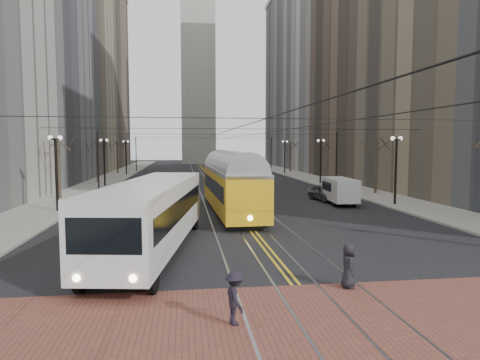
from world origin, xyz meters
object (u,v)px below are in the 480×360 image
object	(u,v)px
transit_bus	(153,217)
sedan_grey	(325,193)
sedan_silver	(261,179)
streetcar	(231,189)
cargo_van	(340,191)
pedestrian_d	(235,298)
rear_bus	(243,183)
pedestrian_a	(348,266)
clock_tower	(197,30)

from	to	relation	value
transit_bus	sedan_grey	size ratio (longest dim) A/B	3.12
sedan_grey	sedan_silver	bearing A→B (deg)	93.58
streetcar	sedan_grey	xyz separation A→B (m)	(9.38, 5.89, -1.06)
streetcar	cargo_van	xyz separation A→B (m)	(9.82, 3.27, -0.68)
transit_bus	pedestrian_d	bearing A→B (deg)	-62.64
rear_bus	pedestrian_d	distance (m)	30.41
streetcar	rear_bus	xyz separation A→B (m)	(2.30, 9.84, -0.43)
cargo_van	sedan_grey	size ratio (longest dim) A/B	1.17
pedestrian_d	transit_bus	bearing A→B (deg)	6.74
pedestrian_a	sedan_silver	bearing A→B (deg)	4.88
pedestrian_a	pedestrian_d	world-z (taller)	pedestrian_a
streetcar	pedestrian_d	xyz separation A→B (m)	(-2.15, -20.24, -1.02)
cargo_van	pedestrian_d	xyz separation A→B (m)	(-11.97, -23.51, -0.34)
transit_bus	streetcar	size ratio (longest dim) A/B	0.89
clock_tower	streetcar	bearing A→B (deg)	-90.33
streetcar	clock_tower	bearing A→B (deg)	87.83
sedan_grey	pedestrian_a	world-z (taller)	pedestrian_a
streetcar	sedan_grey	bearing A→B (deg)	30.29
streetcar	sedan_silver	world-z (taller)	streetcar
streetcar	cargo_van	world-z (taller)	streetcar
cargo_van	pedestrian_a	size ratio (longest dim) A/B	3.17
streetcar	sedan_grey	distance (m)	11.12
clock_tower	rear_bus	distance (m)	83.56
sedan_silver	pedestrian_d	distance (m)	42.58
pedestrian_d	sedan_silver	bearing A→B (deg)	-23.11
rear_bus	sedan_grey	size ratio (longest dim) A/B	2.42
cargo_van	streetcar	bearing A→B (deg)	-158.08
transit_bus	pedestrian_d	distance (m)	9.24
clock_tower	pedestrian_d	world-z (taller)	clock_tower
transit_bus	rear_bus	distance (m)	22.59
sedan_grey	transit_bus	bearing A→B (deg)	-137.49
streetcar	sedan_grey	world-z (taller)	streetcar
rear_bus	cargo_van	size ratio (longest dim) A/B	2.07
rear_bus	pedestrian_a	size ratio (longest dim) A/B	6.57
streetcar	pedestrian_a	xyz separation A→B (m)	(2.31, -17.61, -0.99)
sedan_grey	pedestrian_d	xyz separation A→B (m)	(-11.52, -26.12, 0.04)
transit_bus	pedestrian_a	world-z (taller)	transit_bus
transit_bus	sedan_silver	size ratio (longest dim) A/B	2.76
cargo_van	pedestrian_d	bearing A→B (deg)	-113.49
clock_tower	sedan_silver	distance (m)	73.57
clock_tower	sedan_silver	world-z (taller)	clock_tower
streetcar	pedestrian_d	distance (m)	20.38
streetcar	pedestrian_a	bearing A→B (deg)	-84.38
clock_tower	rear_bus	world-z (taller)	clock_tower
cargo_van	sedan_silver	distance (m)	18.59
clock_tower	streetcar	xyz separation A→B (m)	(-0.50, -85.88, -34.15)
cargo_van	sedan_grey	distance (m)	2.68
rear_bus	streetcar	bearing A→B (deg)	-94.22
transit_bus	clock_tower	bearing A→B (deg)	95.58
clock_tower	streetcar	world-z (taller)	clock_tower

